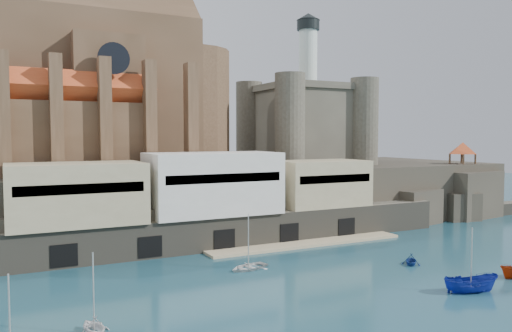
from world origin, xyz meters
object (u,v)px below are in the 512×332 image
object	(u,v)px
church	(86,93)
pavilion	(463,150)
castle_keep	(305,120)
boat_2	(471,292)

from	to	relation	value
church	pavilion	size ratio (longest dim) A/B	7.34
castle_keep	pavilion	distance (m)	30.50
church	boat_2	world-z (taller)	church
pavilion	castle_keep	bearing A→B (deg)	149.82
church	boat_2	size ratio (longest dim) A/B	8.45
pavilion	boat_2	bearing A→B (deg)	-138.10
castle_keep	boat_2	world-z (taller)	castle_keep
church	castle_keep	world-z (taller)	church
church	pavilion	bearing A→B (deg)	-13.48
church	pavilion	world-z (taller)	church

